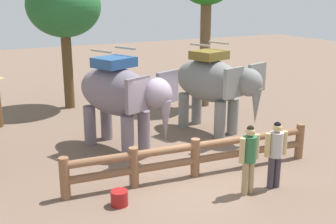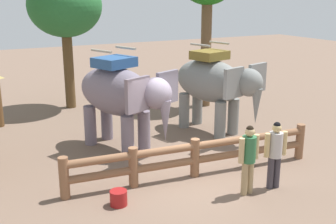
# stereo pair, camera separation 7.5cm
# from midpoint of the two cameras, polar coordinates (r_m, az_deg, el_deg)

# --- Properties ---
(ground_plane) EXTENTS (60.00, 60.00, 0.00)m
(ground_plane) POSITION_cam_midpoint_polar(r_m,az_deg,el_deg) (11.62, 3.05, -8.32)
(ground_plane) COLOR brown
(log_fence) EXTENTS (7.06, 0.90, 1.05)m
(log_fence) POSITION_cam_midpoint_polar(r_m,az_deg,el_deg) (11.25, 3.52, -5.80)
(log_fence) COLOR brown
(log_fence) RESTS_ON ground
(elephant_near_left) EXTENTS (2.71, 3.75, 3.15)m
(elephant_near_left) POSITION_cam_midpoint_polar(r_m,az_deg,el_deg) (12.91, -6.60, 2.39)
(elephant_near_left) COLOR slate
(elephant_near_left) RESTS_ON ground
(elephant_center) EXTENTS (2.42, 3.73, 3.12)m
(elephant_center) POSITION_cam_midpoint_polar(r_m,az_deg,el_deg) (14.60, 6.03, 3.89)
(elephant_center) COLOR gray
(elephant_center) RESTS_ON ground
(tourist_woman_in_black) EXTENTS (0.62, 0.38, 1.75)m
(tourist_woman_in_black) POSITION_cam_midpoint_polar(r_m,az_deg,el_deg) (10.30, 10.70, -5.71)
(tourist_woman_in_black) COLOR tan
(tourist_woman_in_black) RESTS_ON ground
(tourist_man_in_blue) EXTENTS (0.61, 0.39, 1.73)m
(tourist_man_in_blue) POSITION_cam_midpoint_polar(r_m,az_deg,el_deg) (10.77, 14.15, -5.01)
(tourist_man_in_blue) COLOR #39353D
(tourist_man_in_blue) RESTS_ON ground
(tree_far_left) EXTENTS (3.00, 3.00, 5.53)m
(tree_far_left) POSITION_cam_midpoint_polar(r_m,az_deg,el_deg) (18.04, -14.03, 13.59)
(tree_far_left) COLOR brown
(tree_far_left) RESTS_ON ground
(feed_bucket) EXTENTS (0.40, 0.40, 0.36)m
(feed_bucket) POSITION_cam_midpoint_polar(r_m,az_deg,el_deg) (9.99, -6.81, -11.48)
(feed_bucket) COLOR maroon
(feed_bucket) RESTS_ON ground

